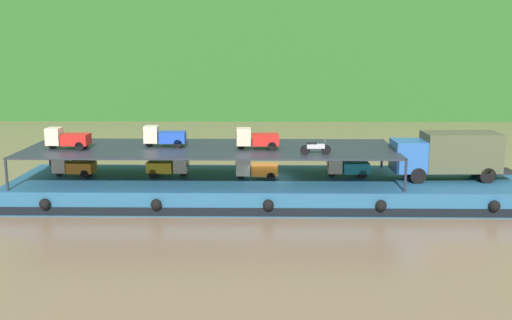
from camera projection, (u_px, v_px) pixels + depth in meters
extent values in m
plane|color=#7F664C|center=(268.00, 200.00, 38.74)|extent=(400.00, 400.00, 0.00)
cube|color=#23567A|center=(268.00, 189.00, 38.59)|extent=(33.32, 8.07, 1.50)
cube|color=black|center=(268.00, 212.00, 34.70)|extent=(32.65, 0.06, 0.50)
sphere|color=black|center=(45.00, 204.00, 34.62)|extent=(0.66, 0.66, 0.66)
sphere|color=black|center=(156.00, 204.00, 34.52)|extent=(0.66, 0.66, 0.66)
sphere|color=black|center=(268.00, 205.00, 34.42)|extent=(0.66, 0.66, 0.66)
sphere|color=black|center=(381.00, 205.00, 34.32)|extent=(0.66, 0.66, 0.66)
sphere|color=black|center=(495.00, 206.00, 34.22)|extent=(0.66, 0.66, 0.66)
cube|color=#285BA3|center=(408.00, 156.00, 37.59)|extent=(2.08, 2.26, 2.00)
cube|color=#192833|center=(393.00, 150.00, 37.50)|extent=(0.13, 1.84, 0.60)
cube|color=#474C33|center=(461.00, 152.00, 37.61)|extent=(4.88, 2.47, 2.50)
cube|color=black|center=(459.00, 171.00, 37.87)|extent=(6.85, 1.62, 0.20)
cylinder|color=black|center=(409.00, 169.00, 38.81)|extent=(1.01, 0.32, 1.00)
cylinder|color=black|center=(418.00, 176.00, 36.83)|extent=(1.01, 0.32, 1.00)
cylinder|color=black|center=(475.00, 169.00, 38.90)|extent=(1.01, 0.32, 1.00)
cylinder|color=black|center=(487.00, 175.00, 36.92)|extent=(1.01, 0.32, 1.00)
cylinder|color=#232833|center=(382.00, 153.00, 41.60)|extent=(0.16, 0.16, 2.00)
cylinder|color=#232833|center=(406.00, 176.00, 34.63)|extent=(0.16, 0.16, 2.00)
cylinder|color=#232833|center=(49.00, 152.00, 41.96)|extent=(0.16, 0.16, 2.00)
cylinder|color=#232833|center=(6.00, 174.00, 34.99)|extent=(0.16, 0.16, 2.00)
cube|color=#232833|center=(210.00, 149.00, 38.11)|extent=(24.12, 7.27, 0.10)
cube|color=orange|center=(81.00, 167.00, 38.73)|extent=(1.77, 1.30, 0.70)
cube|color=beige|center=(61.00, 164.00, 38.80)|extent=(0.96, 1.05, 1.10)
cube|color=#19232D|center=(54.00, 162.00, 38.81)|extent=(0.09, 0.85, 0.38)
cylinder|color=black|center=(59.00, 172.00, 38.92)|extent=(0.57, 0.17, 0.56)
cylinder|color=black|center=(90.00, 171.00, 39.29)|extent=(0.57, 0.17, 0.56)
cylinder|color=black|center=(85.00, 174.00, 38.26)|extent=(0.57, 0.17, 0.56)
cube|color=gold|center=(160.00, 167.00, 38.85)|extent=(1.76, 1.28, 0.70)
cube|color=beige|center=(181.00, 164.00, 38.72)|extent=(0.95, 1.04, 1.10)
cube|color=#19232D|center=(188.00, 163.00, 38.67)|extent=(0.08, 0.85, 0.38)
cylinder|color=black|center=(184.00, 172.00, 38.82)|extent=(0.57, 0.17, 0.56)
cylinder|color=black|center=(153.00, 174.00, 38.43)|extent=(0.57, 0.17, 0.56)
cylinder|color=black|center=(157.00, 170.00, 39.47)|extent=(0.57, 0.17, 0.56)
cube|color=orange|center=(265.00, 170.00, 38.00)|extent=(1.70, 1.21, 0.70)
cube|color=beige|center=(243.00, 166.00, 37.99)|extent=(0.90, 1.00, 1.10)
cube|color=#19232D|center=(236.00, 165.00, 37.97)|extent=(0.04, 0.85, 0.38)
cylinder|color=black|center=(241.00, 175.00, 38.10)|extent=(0.56, 0.14, 0.56)
cylinder|color=black|center=(271.00, 173.00, 38.58)|extent=(0.56, 0.14, 0.56)
cylinder|color=black|center=(271.00, 177.00, 37.54)|extent=(0.56, 0.14, 0.56)
cube|color=teal|center=(356.00, 167.00, 38.64)|extent=(1.73, 1.24, 0.70)
cube|color=beige|center=(335.00, 165.00, 38.59)|extent=(0.92, 1.02, 1.10)
cube|color=#19232D|center=(328.00, 163.00, 38.57)|extent=(0.06, 0.85, 0.38)
cylinder|color=black|center=(332.00, 173.00, 38.70)|extent=(0.56, 0.15, 0.56)
cylinder|color=black|center=(360.00, 171.00, 39.24)|extent=(0.56, 0.15, 0.56)
cylinder|color=black|center=(363.00, 174.00, 38.20)|extent=(0.56, 0.15, 0.56)
cube|color=red|center=(76.00, 139.00, 37.59)|extent=(1.74, 1.25, 0.70)
cube|color=beige|center=(54.00, 136.00, 37.61)|extent=(0.93, 1.03, 1.10)
cube|color=#19232D|center=(47.00, 134.00, 37.61)|extent=(0.07, 0.85, 0.38)
cylinder|color=black|center=(53.00, 145.00, 37.73)|extent=(0.56, 0.16, 0.56)
cylinder|color=black|center=(85.00, 143.00, 38.16)|extent=(0.56, 0.16, 0.56)
cylinder|color=black|center=(79.00, 146.00, 37.12)|extent=(0.56, 0.16, 0.56)
cube|color=#1E47B7|center=(173.00, 137.00, 38.46)|extent=(1.73, 1.25, 0.70)
cube|color=beige|center=(151.00, 134.00, 38.40)|extent=(0.93, 1.02, 1.10)
cube|color=#19232D|center=(144.00, 133.00, 38.37)|extent=(0.06, 0.85, 0.38)
cylinder|color=black|center=(149.00, 142.00, 38.51)|extent=(0.56, 0.16, 0.56)
cylinder|color=black|center=(180.00, 141.00, 39.05)|extent=(0.56, 0.16, 0.56)
cylinder|color=black|center=(178.00, 144.00, 38.01)|extent=(0.56, 0.16, 0.56)
cube|color=red|center=(265.00, 139.00, 37.56)|extent=(1.76, 1.29, 0.70)
cube|color=beige|center=(244.00, 137.00, 37.47)|extent=(0.95, 1.05, 1.10)
cube|color=#19232D|center=(236.00, 135.00, 37.43)|extent=(0.09, 0.85, 0.38)
cylinder|color=black|center=(241.00, 145.00, 37.57)|extent=(0.57, 0.17, 0.56)
cylinder|color=black|center=(271.00, 143.00, 38.16)|extent=(0.57, 0.17, 0.56)
cylinder|color=black|center=(272.00, 146.00, 37.13)|extent=(0.57, 0.17, 0.56)
cylinder|color=black|center=(326.00, 150.00, 35.82)|extent=(0.60, 0.13, 0.60)
cylinder|color=black|center=(305.00, 150.00, 35.77)|extent=(0.60, 0.13, 0.60)
cube|color=#B7B7BC|center=(316.00, 146.00, 35.75)|extent=(1.11, 0.26, 0.28)
cube|color=black|center=(312.00, 143.00, 35.71)|extent=(0.61, 0.23, 0.12)
cylinder|color=#B2B2B7|center=(325.00, 141.00, 35.71)|extent=(0.07, 0.55, 0.04)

